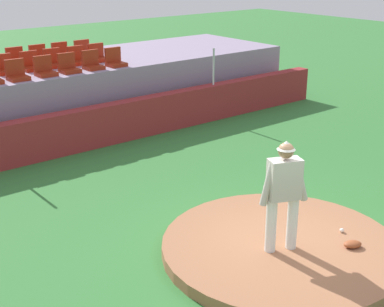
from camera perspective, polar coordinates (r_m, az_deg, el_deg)
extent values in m
plane|color=#327433|center=(9.48, 9.04, -10.04)|extent=(60.00, 60.00, 0.00)
cylinder|color=#9E6645|center=(9.43, 9.07, -9.51)|extent=(3.94, 3.94, 0.20)
cylinder|color=silver|center=(8.92, 8.09, -7.31)|extent=(0.17, 0.17, 0.89)
cylinder|color=silver|center=(9.06, 10.21, -6.98)|extent=(0.17, 0.17, 0.89)
cube|color=#B7B2A8|center=(8.66, 9.44, -2.61)|extent=(0.57, 0.44, 0.65)
cylinder|color=#B7B2A8|center=(8.58, 7.80, -3.04)|extent=(0.28, 0.21, 0.73)
cylinder|color=#B7B2A8|center=(8.79, 11.00, -2.64)|extent=(0.32, 0.23, 0.73)
sphere|color=#8C6647|center=(8.50, 9.61, 0.29)|extent=(0.25, 0.25, 0.25)
cone|color=#B7B2A8|center=(8.47, 9.64, 0.84)|extent=(0.37, 0.37, 0.14)
sphere|color=white|center=(9.90, 15.09, -7.61)|extent=(0.07, 0.07, 0.07)
ellipsoid|color=brown|center=(9.47, 16.12, -8.91)|extent=(0.36, 0.31, 0.11)
cube|color=maroon|center=(14.19, -11.07, 2.45)|extent=(16.62, 0.40, 1.04)
cylinder|color=silver|center=(16.31, 2.22, 8.88)|extent=(0.06, 0.06, 1.07)
cube|color=gray|center=(16.37, -15.50, 5.67)|extent=(15.71, 3.82, 1.72)
cube|color=maroon|center=(14.45, -17.35, 7.36)|extent=(0.48, 0.44, 0.10)
cube|color=maroon|center=(14.57, -17.72, 8.43)|extent=(0.48, 0.08, 0.40)
cube|color=maroon|center=(14.76, -14.69, 7.87)|extent=(0.48, 0.44, 0.10)
cube|color=maroon|center=(14.88, -15.07, 8.91)|extent=(0.48, 0.08, 0.40)
cube|color=maroon|center=(15.03, -12.38, 8.26)|extent=(0.48, 0.44, 0.10)
cube|color=maroon|center=(15.14, -12.77, 9.28)|extent=(0.48, 0.08, 0.40)
cube|color=maroon|center=(15.36, -10.02, 8.67)|extent=(0.48, 0.44, 0.10)
cube|color=maroon|center=(15.47, -10.41, 9.66)|extent=(0.48, 0.08, 0.40)
cube|color=maroon|center=(15.68, -7.74, 9.01)|extent=(0.48, 0.44, 0.10)
cube|color=maroon|center=(15.79, -8.13, 9.99)|extent=(0.48, 0.08, 0.40)
cube|color=maroon|center=(15.31, -18.53, 7.91)|extent=(0.48, 0.44, 0.10)
cube|color=maroon|center=(15.43, -18.87, 8.91)|extent=(0.48, 0.08, 0.40)
cube|color=maroon|center=(15.55, -16.03, 8.34)|extent=(0.48, 0.44, 0.10)
cube|color=maroon|center=(15.67, -16.39, 9.32)|extent=(0.48, 0.08, 0.40)
cube|color=maroon|center=(15.85, -13.84, 8.74)|extent=(0.48, 0.44, 0.10)
cube|color=maroon|center=(15.96, -14.20, 9.70)|extent=(0.48, 0.08, 0.40)
cube|color=maroon|center=(16.12, -11.50, 9.09)|extent=(0.48, 0.44, 0.10)
cube|color=maroon|center=(16.23, -11.87, 10.04)|extent=(0.48, 0.08, 0.40)
cube|color=maroon|center=(16.47, -9.47, 9.45)|extent=(0.48, 0.44, 0.10)
cube|color=maroon|center=(16.58, -9.84, 10.38)|extent=(0.48, 0.08, 0.40)
cube|color=maroon|center=(16.34, -17.41, 8.73)|extent=(0.48, 0.44, 0.10)
cube|color=maroon|center=(16.46, -17.74, 9.66)|extent=(0.48, 0.08, 0.40)
cube|color=maroon|center=(16.61, -15.24, 9.11)|extent=(0.48, 0.44, 0.10)
cube|color=maroon|center=(16.73, -15.57, 10.03)|extent=(0.48, 0.08, 0.40)
cube|color=maroon|center=(16.90, -13.09, 9.47)|extent=(0.48, 0.44, 0.10)
cube|color=maroon|center=(17.02, -13.43, 10.37)|extent=(0.48, 0.08, 0.40)
cube|color=maroon|center=(17.22, -10.89, 9.81)|extent=(0.48, 0.44, 0.10)
cube|color=maroon|center=(17.33, -11.24, 10.70)|extent=(0.48, 0.08, 0.40)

